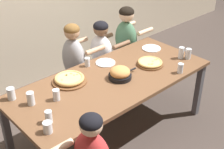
% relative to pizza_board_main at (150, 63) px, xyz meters
% --- Properties ---
extents(ground_plane, '(18.00, 18.00, 0.00)m').
position_rel_pizza_board_main_xyz_m(ground_plane, '(-0.54, 0.07, -0.79)').
color(ground_plane, '#423833').
rests_on(ground_plane, ground).
extents(dining_table, '(2.27, 1.00, 0.77)m').
position_rel_pizza_board_main_xyz_m(dining_table, '(-0.54, 0.07, -0.10)').
color(dining_table, brown).
rests_on(dining_table, ground).
extents(pizza_board_main, '(0.31, 0.31, 0.05)m').
position_rel_pizza_board_main_xyz_m(pizza_board_main, '(0.00, 0.00, 0.00)').
color(pizza_board_main, brown).
rests_on(pizza_board_main, dining_table).
extents(pizza_board_second, '(0.37, 0.37, 0.06)m').
position_rel_pizza_board_main_xyz_m(pizza_board_second, '(-0.92, 0.32, 0.01)').
color(pizza_board_second, brown).
rests_on(pizza_board_second, dining_table).
extents(skillet_bowl, '(0.36, 0.25, 0.14)m').
position_rel_pizza_board_main_xyz_m(skillet_bowl, '(-0.47, 0.01, 0.03)').
color(skillet_bowl, black).
rests_on(skillet_bowl, dining_table).
extents(empty_plate_a, '(0.23, 0.23, 0.02)m').
position_rel_pizza_board_main_xyz_m(empty_plate_a, '(-0.36, 0.38, -0.02)').
color(empty_plate_a, white).
rests_on(empty_plate_a, dining_table).
extents(empty_plate_b, '(0.24, 0.24, 0.02)m').
position_rel_pizza_board_main_xyz_m(empty_plate_b, '(0.34, 0.28, -0.02)').
color(empty_plate_b, white).
rests_on(empty_plate_b, dining_table).
extents(drinking_glass_a, '(0.06, 0.06, 0.12)m').
position_rel_pizza_board_main_xyz_m(drinking_glass_a, '(-1.45, -0.12, 0.03)').
color(drinking_glass_a, silver).
rests_on(drinking_glass_a, dining_table).
extents(drinking_glass_b, '(0.07, 0.07, 0.11)m').
position_rel_pizza_board_main_xyz_m(drinking_glass_b, '(-1.21, 0.13, 0.02)').
color(drinking_glass_b, silver).
rests_on(drinking_glass_b, dining_table).
extents(drinking_glass_c, '(0.08, 0.08, 0.10)m').
position_rel_pizza_board_main_xyz_m(drinking_glass_c, '(-1.53, -0.22, 0.02)').
color(drinking_glass_c, silver).
rests_on(drinking_glass_c, dining_table).
extents(drinking_glass_d, '(0.06, 0.06, 0.11)m').
position_rel_pizza_board_main_xyz_m(drinking_glass_d, '(0.11, -0.35, 0.02)').
color(drinking_glass_d, silver).
rests_on(drinking_glass_d, dining_table).
extents(drinking_glass_e, '(0.07, 0.07, 0.13)m').
position_rel_pizza_board_main_xyz_m(drinking_glass_e, '(0.46, -0.20, 0.03)').
color(drinking_glass_e, silver).
rests_on(drinking_glass_e, dining_table).
extents(drinking_glass_f, '(0.06, 0.06, 0.10)m').
position_rel_pizza_board_main_xyz_m(drinking_glass_f, '(-0.56, 0.47, 0.02)').
color(drinking_glass_f, silver).
rests_on(drinking_glass_f, dining_table).
extents(drinking_glass_g, '(0.08, 0.08, 0.12)m').
position_rel_pizza_board_main_xyz_m(drinking_glass_g, '(-1.52, 0.44, 0.03)').
color(drinking_glass_g, silver).
rests_on(drinking_glass_g, dining_table).
extents(drinking_glass_h, '(0.07, 0.07, 0.14)m').
position_rel_pizza_board_main_xyz_m(drinking_glass_h, '(0.40, -0.14, 0.04)').
color(drinking_glass_h, silver).
rests_on(drinking_glass_h, dining_table).
extents(drinking_glass_i, '(0.07, 0.07, 0.13)m').
position_rel_pizza_board_main_xyz_m(drinking_glass_i, '(-1.42, 0.23, 0.04)').
color(drinking_glass_i, silver).
rests_on(drinking_glass_i, dining_table).
extents(diner_far_center, '(0.51, 0.40, 1.19)m').
position_rel_pizza_board_main_xyz_m(diner_far_center, '(-0.52, 0.78, -0.25)').
color(diner_far_center, '#99999E').
rests_on(diner_far_center, ground).
extents(diner_far_midright, '(0.51, 0.40, 1.11)m').
position_rel_pizza_board_main_xyz_m(diner_far_midright, '(-0.07, 0.78, -0.29)').
color(diner_far_midright, silver).
rests_on(diner_far_midright, ground).
extents(diner_far_right, '(0.51, 0.40, 1.20)m').
position_rel_pizza_board_main_xyz_m(diner_far_right, '(0.39, 0.78, -0.24)').
color(diner_far_right, '#477556').
rests_on(diner_far_right, ground).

